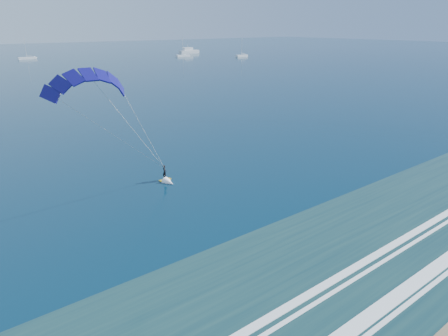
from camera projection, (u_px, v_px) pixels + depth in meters
kitesurfer_rig at (133, 130)px, 40.96m from camera, size 16.66×9.90×16.01m
motor_yacht at (189, 51)px, 265.06m from camera, size 13.94×3.72×5.90m
sailboat_4 at (27, 58)px, 221.12m from camera, size 9.19×2.40×12.43m
sailboat_5 at (183, 56)px, 238.05m from camera, size 8.85×2.40×12.06m
sailboat_6 at (242, 56)px, 237.19m from camera, size 7.90×2.40×10.81m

